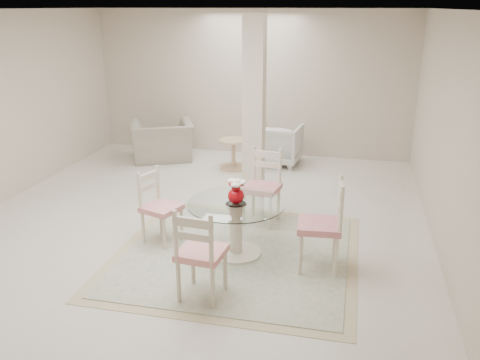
% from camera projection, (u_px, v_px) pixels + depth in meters
% --- Properties ---
extents(ground, '(7.00, 7.00, 0.00)m').
position_uv_depth(ground, '(197.00, 222.00, 6.78)').
color(ground, white).
rests_on(ground, ground).
extents(room_shell, '(6.02, 7.02, 2.71)m').
position_uv_depth(room_shell, '(193.00, 82.00, 6.18)').
color(room_shell, beige).
rests_on(room_shell, ground).
extents(column, '(0.30, 0.30, 2.70)m').
position_uv_depth(column, '(254.00, 106.00, 7.43)').
color(column, beige).
rests_on(column, ground).
extents(area_rug, '(2.76, 2.76, 0.02)m').
position_uv_depth(area_rug, '(236.00, 254.00, 5.90)').
color(area_rug, tan).
rests_on(area_rug, ground).
extents(dining_table, '(1.11, 1.11, 0.64)m').
position_uv_depth(dining_table, '(236.00, 229.00, 5.79)').
color(dining_table, beige).
rests_on(dining_table, ground).
extents(red_vase, '(0.22, 0.20, 0.28)m').
position_uv_depth(red_vase, '(236.00, 192.00, 5.64)').
color(red_vase, '#A9050D').
rests_on(red_vase, dining_table).
extents(dining_chair_east, '(0.49, 0.49, 1.14)m').
position_uv_depth(dining_chair_east, '(327.00, 218.00, 5.39)').
color(dining_chair_east, '#EEE1C4').
rests_on(dining_chair_east, ground).
extents(dining_chair_north, '(0.50, 0.50, 1.10)m').
position_uv_depth(dining_chair_north, '(263.00, 181.00, 6.62)').
color(dining_chair_north, beige).
rests_on(dining_chair_north, ground).
extents(dining_chair_west, '(0.51, 0.51, 1.00)m').
position_uv_depth(dining_chair_west, '(157.00, 201.00, 6.07)').
color(dining_chair_west, beige).
rests_on(dining_chair_west, ground).
extents(dining_chair_south, '(0.47, 0.47, 1.07)m').
position_uv_depth(dining_chair_south, '(199.00, 248.00, 4.81)').
color(dining_chair_south, beige).
rests_on(dining_chair_south, ground).
extents(recliner_taupe, '(1.41, 1.34, 0.72)m').
position_uv_depth(recliner_taupe, '(162.00, 141.00, 9.44)').
color(recliner_taupe, '#9E9782').
rests_on(recliner_taupe, ground).
extents(armchair_white, '(0.85, 0.87, 0.72)m').
position_uv_depth(armchair_white, '(278.00, 144.00, 9.21)').
color(armchair_white, silver).
rests_on(armchair_white, ground).
extents(side_table, '(0.51, 0.51, 0.53)m').
position_uv_depth(side_table, '(233.00, 155.00, 8.95)').
color(side_table, '#D4B182').
rests_on(side_table, ground).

